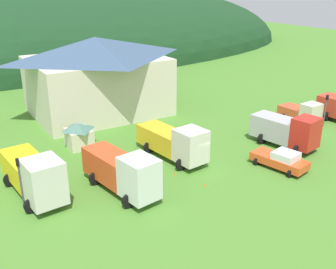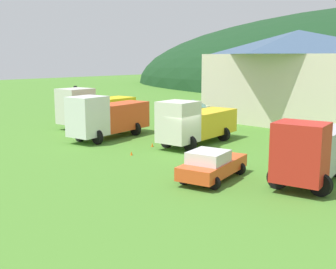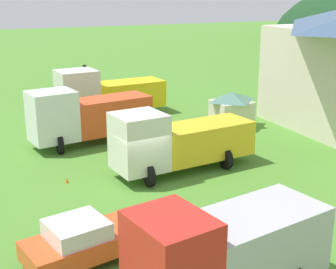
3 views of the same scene
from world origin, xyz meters
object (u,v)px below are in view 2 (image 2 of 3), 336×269
at_px(traffic_light_west, 76,101).
at_px(heavy_rig_striped, 195,122).
at_px(traffic_cone_near_pickup, 152,147).
at_px(play_shed_cream, 193,112).
at_px(flatbed_truck_yellow, 93,107).
at_px(depot_building, 296,75).
at_px(service_pickup_orange, 212,165).
at_px(crane_truck_red, 311,150).
at_px(traffic_cone_mid_row, 131,155).
at_px(heavy_rig_white, 107,116).

bearing_deg(traffic_light_west, heavy_rig_striped, 5.29).
relative_size(heavy_rig_striped, traffic_cone_near_pickup, 13.54).
height_order(play_shed_cream, flatbed_truck_yellow, flatbed_truck_yellow).
xyz_separation_m(flatbed_truck_yellow, traffic_light_west, (-1.20, -1.11, 0.55)).
relative_size(depot_building, traffic_cone_near_pickup, 27.43).
bearing_deg(service_pickup_orange, heavy_rig_striped, -146.14).
xyz_separation_m(heavy_rig_striped, crane_truck_red, (10.79, -3.33, 0.07)).
bearing_deg(traffic_light_west, service_pickup_orange, -14.27).
distance_m(flatbed_truck_yellow, traffic_cone_mid_row, 13.10).
height_order(heavy_rig_white, traffic_cone_mid_row, heavy_rig_white).
bearing_deg(flatbed_truck_yellow, traffic_light_west, -52.89).
relative_size(flatbed_truck_yellow, traffic_cone_mid_row, 14.92).
xyz_separation_m(traffic_cone_near_pickup, traffic_cone_mid_row, (0.98, -2.89, 0.00)).
bearing_deg(traffic_cone_near_pickup, traffic_light_west, 172.84).
distance_m(service_pickup_orange, traffic_cone_mid_row, 7.59).
relative_size(depot_building, traffic_light_west, 4.24).
distance_m(depot_building, play_shed_cream, 11.48).
bearing_deg(heavy_rig_white, traffic_light_west, -113.99).
bearing_deg(depot_building, crane_truck_red, -60.15).
xyz_separation_m(service_pickup_orange, traffic_light_west, (-20.45, 5.20, 1.55)).
xyz_separation_m(crane_truck_red, traffic_light_west, (-24.48, 2.06, 0.61)).
xyz_separation_m(heavy_rig_striped, traffic_cone_mid_row, (-0.74, -5.66, -1.70)).
distance_m(heavy_rig_white, traffic_light_west, 7.31).
bearing_deg(heavy_rig_striped, traffic_cone_mid_row, -14.57).
relative_size(traffic_light_west, traffic_cone_near_pickup, 6.48).
distance_m(depot_building, service_pickup_orange, 24.39).
distance_m(play_shed_cream, traffic_cone_near_pickup, 11.13).
bearing_deg(flatbed_truck_yellow, service_pickup_orange, 66.35).
relative_size(depot_building, crane_truck_red, 2.38).
bearing_deg(heavy_rig_white, flatbed_truck_yellow, -126.11).
distance_m(play_shed_cream, heavy_rig_striped, 9.69).
bearing_deg(depot_building, service_pickup_orange, -72.29).
bearing_deg(traffic_cone_near_pickup, heavy_rig_white, -175.93).
bearing_deg(depot_building, traffic_cone_mid_row, -90.45).
distance_m(traffic_light_west, traffic_cone_near_pickup, 12.30).
bearing_deg(traffic_light_west, crane_truck_red, -4.81).
bearing_deg(heavy_rig_white, play_shed_cream, 169.57).
relative_size(traffic_cone_near_pickup, traffic_cone_mid_row, 1.07).
distance_m(depot_building, traffic_cone_mid_row, 22.63).
bearing_deg(traffic_cone_near_pickup, heavy_rig_striped, 58.16).
relative_size(heavy_rig_white, service_pickup_orange, 1.53).
bearing_deg(crane_truck_red, traffic_light_west, -105.44).
bearing_deg(traffic_cone_mid_row, crane_truck_red, 11.43).
distance_m(crane_truck_red, traffic_light_west, 24.58).
height_order(heavy_rig_white, traffic_cone_near_pickup, heavy_rig_white).
height_order(play_shed_cream, traffic_cone_mid_row, play_shed_cream).
distance_m(depot_building, crane_truck_red, 23.01).
xyz_separation_m(heavy_rig_white, traffic_cone_near_pickup, (4.93, 0.35, -1.83)).
xyz_separation_m(flatbed_truck_yellow, traffic_cone_mid_row, (11.75, -5.50, -1.83)).
bearing_deg(traffic_cone_mid_row, traffic_light_west, 161.27).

